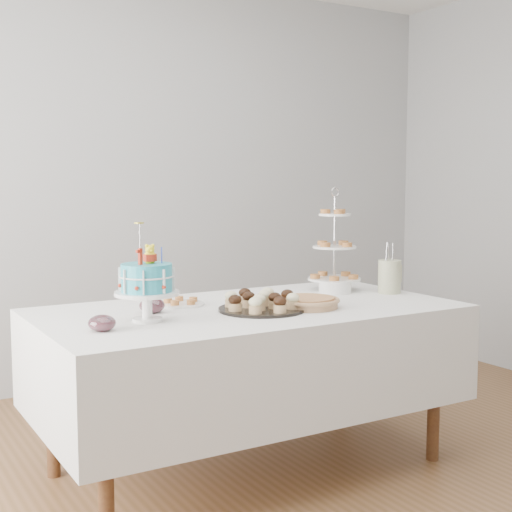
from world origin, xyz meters
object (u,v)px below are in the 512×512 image
jam_bowl_b (152,306)px  utensil_pitcher (390,275)px  plate_stack (335,286)px  pastry_plate (181,302)px  pie (307,302)px  jam_bowl_a (102,323)px  cupcake_tray (262,301)px  tiered_stand (335,247)px  birthday_cake (147,295)px  table (249,355)px

jam_bowl_b → utensil_pitcher: size_ratio=0.43×
plate_stack → pastry_plate: plate_stack is taller
pie → jam_bowl_a: 0.98m
cupcake_tray → pastry_plate: cupcake_tray is taller
plate_stack → jam_bowl_b: bearing=-177.3°
plate_stack → jam_bowl_a: 1.39m
tiered_stand → jam_bowl_a: 1.47m
birthday_cake → pastry_plate: size_ratio=1.89×
jam_bowl_b → cupcake_tray: bearing=-24.5°
tiered_stand → pastry_plate: tiered_stand is taller
cupcake_tray → jam_bowl_a: (-0.76, -0.06, -0.01)m
birthday_cake → jam_bowl_a: bearing=-175.1°
birthday_cake → tiered_stand: tiered_stand is taller
birthday_cake → pie: size_ratio=1.35×
plate_stack → jam_bowl_a: plate_stack is taller
tiered_stand → plate_stack: tiered_stand is taller
pie → table: bearing=147.2°
tiered_stand → jam_bowl_a: size_ratio=5.05×
utensil_pitcher → table: bearing=-159.3°
plate_stack → pastry_plate: (-0.85, 0.06, -0.02)m
cupcake_tray → pastry_plate: size_ratio=1.80×
cupcake_tray → pastry_plate: 0.40m
birthday_cake → plate_stack: (1.13, 0.22, -0.08)m
jam_bowl_a → jam_bowl_b: bearing=39.5°
pie → utensil_pitcher: 0.63m
tiered_stand → pastry_plate: bearing=-179.4°
tiered_stand → utensil_pitcher: tiered_stand is taller
table → utensil_pitcher: (0.84, -0.01, 0.32)m
table → jam_bowl_b: 0.52m
tiered_stand → jam_bowl_a: (-1.41, -0.38, -0.20)m
pie → utensil_pitcher: size_ratio=1.16×
jam_bowl_b → pie: bearing=-19.7°
birthday_cake → utensil_pitcher: (1.37, 0.07, -0.02)m
cupcake_tray → jam_bowl_b: size_ratio=3.44×
pastry_plate → cupcake_tray: bearing=-51.2°
birthday_cake → utensil_pitcher: size_ratio=1.56×
pie → pastry_plate: size_ratio=1.40×
pie → jam_bowl_a: bearing=-178.7°
plate_stack → jam_bowl_a: (-1.36, -0.31, -0.00)m
birthday_cake → jam_bowl_b: 0.21m
plate_stack → birthday_cake: bearing=-169.0°
birthday_cake → jam_bowl_b: birthday_cake is taller
pastry_plate → birthday_cake: bearing=-135.0°
cupcake_tray → pie: cupcake_tray is taller
table → jam_bowl_b: bearing=168.0°
jam_bowl_b → birthday_cake: bearing=-118.1°
plate_stack → jam_bowl_b: same height
cupcake_tray → jam_bowl_b: 0.49m
tiered_stand → utensil_pitcher: bearing=-50.3°
pie → pastry_plate: pie is taller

